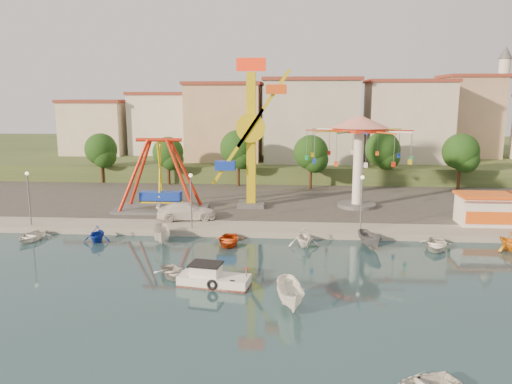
# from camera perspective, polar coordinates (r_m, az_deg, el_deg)

# --- Properties ---
(ground) EXTENTS (200.00, 200.00, 0.00)m
(ground) POSITION_cam_1_polar(r_m,az_deg,el_deg) (35.32, 1.40, -10.79)
(ground) COLOR #152E3C
(ground) RESTS_ON ground
(quay_deck) EXTENTS (200.00, 100.00, 0.60)m
(quay_deck) POSITION_cam_1_polar(r_m,az_deg,el_deg) (95.64, 3.26, 3.27)
(quay_deck) COLOR #9E998E
(quay_deck) RESTS_ON ground
(asphalt_pad) EXTENTS (90.00, 28.00, 0.01)m
(asphalt_pad) POSITION_cam_1_polar(r_m,az_deg,el_deg) (64.02, 2.75, -0.29)
(asphalt_pad) COLOR #4C4944
(asphalt_pad) RESTS_ON quay_deck
(hill_terrace) EXTENTS (200.00, 60.00, 3.00)m
(hill_terrace) POSITION_cam_1_polar(r_m,az_deg,el_deg) (100.45, 3.32, 4.33)
(hill_terrace) COLOR #384C26
(hill_terrace) RESTS_ON ground
(pirate_ship_ride) EXTENTS (10.00, 5.00, 8.00)m
(pirate_ship_ride) POSITION_cam_1_polar(r_m,az_deg,el_deg) (55.46, -10.90, 1.75)
(pirate_ship_ride) COLOR #59595E
(pirate_ship_ride) RESTS_ON quay_deck
(kamikaze_tower) EXTENTS (5.95, 3.10, 16.50)m
(kamikaze_tower) POSITION_cam_1_polar(r_m,az_deg,el_deg) (55.62, -0.27, 6.26)
(kamikaze_tower) COLOR #59595E
(kamikaze_tower) RESTS_ON quay_deck
(wave_swinger) EXTENTS (11.60, 11.60, 10.40)m
(wave_swinger) POSITION_cam_1_polar(r_m,az_deg,el_deg) (56.88, 11.69, 5.81)
(wave_swinger) COLOR #59595E
(wave_swinger) RESTS_ON quay_deck
(booth_left) EXTENTS (5.40, 3.78, 3.08)m
(booth_left) POSITION_cam_1_polar(r_m,az_deg,el_deg) (53.88, 24.69, -1.75)
(booth_left) COLOR white
(booth_left) RESTS_ON quay_deck
(lamp_post_0) EXTENTS (0.14, 0.14, 5.00)m
(lamp_post_0) POSITION_cam_1_polar(r_m,az_deg,el_deg) (53.38, -24.49, -0.82)
(lamp_post_0) COLOR #59595E
(lamp_post_0) RESTS_ON quay_deck
(lamp_post_1) EXTENTS (0.14, 0.14, 5.00)m
(lamp_post_1) POSITION_cam_1_polar(r_m,az_deg,el_deg) (47.82, -7.41, -1.18)
(lamp_post_1) COLOR #59595E
(lamp_post_1) RESTS_ON quay_deck
(lamp_post_2) EXTENTS (0.14, 0.14, 5.00)m
(lamp_post_2) POSITION_cam_1_polar(r_m,az_deg,el_deg) (47.29, 11.95, -1.47)
(lamp_post_2) COLOR #59595E
(lamp_post_2) RESTS_ON quay_deck
(tree_0) EXTENTS (4.60, 4.60, 7.19)m
(tree_0) POSITION_cam_1_polar(r_m,az_deg,el_deg) (75.39, -17.30, 4.67)
(tree_0) COLOR #382314
(tree_0) RESTS_ON quay_deck
(tree_1) EXTENTS (4.35, 4.35, 6.80)m
(tree_1) POSITION_cam_1_polar(r_m,az_deg,el_deg) (71.65, -10.02, 4.48)
(tree_1) COLOR #382314
(tree_1) RESTS_ON quay_deck
(tree_2) EXTENTS (5.02, 5.02, 7.85)m
(tree_2) POSITION_cam_1_polar(r_m,az_deg,el_deg) (69.37, -2.06, 5.03)
(tree_2) COLOR #382314
(tree_2) RESTS_ON quay_deck
(tree_3) EXTENTS (4.68, 4.68, 7.32)m
(tree_3) POSITION_cam_1_polar(r_m,az_deg,el_deg) (67.60, 6.29, 4.50)
(tree_3) COLOR #382314
(tree_3) RESTS_ON quay_deck
(tree_4) EXTENTS (4.86, 4.86, 7.60)m
(tree_4) POSITION_cam_1_polar(r_m,az_deg,el_deg) (71.59, 14.26, 4.75)
(tree_4) COLOR #382314
(tree_4) RESTS_ON quay_deck
(tree_5) EXTENTS (4.83, 4.83, 7.54)m
(tree_5) POSITION_cam_1_polar(r_m,az_deg,el_deg) (72.27, 22.36, 4.28)
(tree_5) COLOR #382314
(tree_5) RESTS_ON quay_deck
(building_0) EXTENTS (9.26, 9.53, 11.87)m
(building_0) POSITION_cam_1_polar(r_m,az_deg,el_deg) (86.33, -19.82, 7.57)
(building_0) COLOR beige
(building_0) RESTS_ON hill_terrace
(building_1) EXTENTS (12.33, 9.01, 8.63)m
(building_1) POSITION_cam_1_polar(r_m,az_deg,el_deg) (87.41, -11.04, 6.98)
(building_1) COLOR silver
(building_1) RESTS_ON hill_terrace
(building_2) EXTENTS (11.95, 9.28, 11.23)m
(building_2) POSITION_cam_1_polar(r_m,az_deg,el_deg) (85.41, -2.35, 7.96)
(building_2) COLOR tan
(building_2) RESTS_ON hill_terrace
(building_3) EXTENTS (12.59, 10.50, 9.20)m
(building_3) POSITION_cam_1_polar(r_m,az_deg,el_deg) (81.86, 7.10, 7.04)
(building_3) COLOR beige
(building_3) RESTS_ON hill_terrace
(building_4) EXTENTS (10.75, 9.23, 9.24)m
(building_4) POSITION_cam_1_polar(r_m,az_deg,el_deg) (86.93, 15.96, 6.94)
(building_4) COLOR beige
(building_4) RESTS_ON hill_terrace
(building_5) EXTENTS (12.77, 10.96, 11.21)m
(building_5) POSITION_cam_1_polar(r_m,az_deg,el_deg) (88.74, 24.74, 7.08)
(building_5) COLOR tan
(building_5) RESTS_ON hill_terrace
(minaret) EXTENTS (2.80, 2.80, 18.00)m
(minaret) POSITION_cam_1_polar(r_m,az_deg,el_deg) (93.35, 26.27, 9.53)
(minaret) COLOR silver
(minaret) RESTS_ON hill_terrace
(cabin_motorboat) EXTENTS (5.18, 2.63, 1.74)m
(cabin_motorboat) POSITION_cam_1_polar(r_m,az_deg,el_deg) (35.52, -5.00, -9.90)
(cabin_motorboat) COLOR white
(cabin_motorboat) RESTS_ON ground
(rowboat_a) EXTENTS (3.69, 4.00, 0.68)m
(rowboat_a) POSITION_cam_1_polar(r_m,az_deg,el_deg) (37.55, -9.50, -9.04)
(rowboat_a) COLOR beige
(rowboat_a) RESTS_ON ground
(skiff) EXTENTS (2.21, 4.40, 1.62)m
(skiff) POSITION_cam_1_polar(r_m,az_deg,el_deg) (31.99, 3.98, -11.63)
(skiff) COLOR white
(skiff) RESTS_ON ground
(van) EXTENTS (6.31, 3.55, 1.73)m
(van) POSITION_cam_1_polar(r_m,az_deg,el_deg) (51.51, -7.96, -2.19)
(van) COLOR white
(van) RESTS_ON quay_deck
(moored_boat_0) EXTENTS (2.93, 3.87, 0.76)m
(moored_boat_0) POSITION_cam_1_polar(r_m,az_deg,el_deg) (50.47, -24.33, -4.62)
(moored_boat_0) COLOR silver
(moored_boat_0) RESTS_ON ground
(moored_boat_1) EXTENTS (2.66, 3.01, 1.47)m
(moored_boat_1) POSITION_cam_1_polar(r_m,az_deg,el_deg) (47.72, -17.72, -4.57)
(moored_boat_1) COLOR #132EA8
(moored_boat_1) RESTS_ON ground
(moored_boat_2) EXTENTS (2.56, 4.35, 1.58)m
(moored_boat_2) POSITION_cam_1_polar(r_m,az_deg,el_deg) (45.83, -10.73, -4.80)
(moored_boat_2) COLOR silver
(moored_boat_2) RESTS_ON ground
(moored_boat_3) EXTENTS (2.79, 3.86, 0.79)m
(moored_boat_3) POSITION_cam_1_polar(r_m,az_deg,el_deg) (44.78, -3.18, -5.52)
(moored_boat_3) COLOR #C6410F
(moored_boat_3) RESTS_ON ground
(moored_boat_4) EXTENTS (3.16, 3.50, 1.64)m
(moored_boat_4) POSITION_cam_1_polar(r_m,az_deg,el_deg) (44.32, 5.45, -5.16)
(moored_boat_4) COLOR white
(moored_boat_4) RESTS_ON ground
(moored_boat_5) EXTENTS (2.39, 3.87, 1.40)m
(moored_boat_5) POSITION_cam_1_polar(r_m,az_deg,el_deg) (44.86, 12.91, -5.35)
(moored_boat_5) COLOR #5B5A60
(moored_boat_5) RESTS_ON ground
(moored_boat_6) EXTENTS (3.81, 4.56, 0.81)m
(moored_boat_6) POSITION_cam_1_polar(r_m,az_deg,el_deg) (46.14, 19.85, -5.66)
(moored_boat_6) COLOR silver
(moored_boat_6) RESTS_ON ground
(moored_boat_7) EXTENTS (3.47, 3.76, 1.65)m
(moored_boat_7) POSITION_cam_1_polar(r_m,az_deg,el_deg) (48.14, 27.21, -5.04)
(moored_boat_7) COLOR orange
(moored_boat_7) RESTS_ON ground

